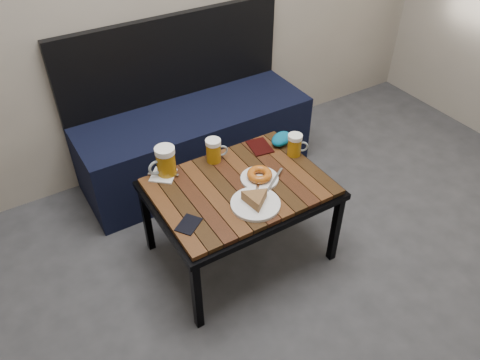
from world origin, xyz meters
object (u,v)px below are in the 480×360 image
passport_burgundy (260,147)px  knit_pouch (281,139)px  cafe_table (240,192)px  passport_navy (189,224)px  beer_mug_left (165,162)px  beer_mug_centre (214,150)px  bench (193,135)px  plate_bagel (260,176)px  beer_mug_right (295,145)px  plate_pie (256,201)px

passport_burgundy → knit_pouch: 0.12m
cafe_table → passport_navy: size_ratio=7.52×
beer_mug_left → beer_mug_centre: beer_mug_left is taller
cafe_table → knit_pouch: size_ratio=6.31×
bench → plate_bagel: bearing=-91.8°
beer_mug_right → beer_mug_left: bearing=-165.8°
passport_burgundy → bench: bearing=111.6°
beer_mug_centre → beer_mug_right: (0.37, -0.17, -0.00)m
cafe_table → plate_bagel: plate_bagel is taller
knit_pouch → plate_bagel: bearing=-143.5°
bench → beer_mug_centre: bearing=-104.3°
beer_mug_left → bench: bearing=-129.4°
beer_mug_left → passport_burgundy: beer_mug_left is taller
beer_mug_right → plate_bagel: beer_mug_right is taller
cafe_table → beer_mug_left: bearing=136.3°
cafe_table → beer_mug_centre: (-0.01, 0.23, 0.11)m
knit_pouch → beer_mug_right: bearing=-89.0°
bench → plate_pie: (-0.14, -0.92, 0.22)m
passport_navy → knit_pouch: (0.69, 0.29, 0.03)m
cafe_table → plate_bagel: (0.10, -0.02, 0.06)m
beer_mug_left → beer_mug_right: bearing=161.0°
bench → plate_bagel: size_ratio=6.14×
cafe_table → beer_mug_right: beer_mug_right is taller
bench → beer_mug_left: bench is taller
cafe_table → passport_burgundy: size_ratio=5.87×
plate_pie → passport_burgundy: (0.26, 0.36, -0.02)m
bench → beer_mug_right: size_ratio=11.90×
plate_bagel → knit_pouch: 0.32m
plate_pie → knit_pouch: size_ratio=1.68×
plate_pie → passport_burgundy: plate_pie is taller
plate_bagel → beer_mug_left: bearing=143.5°
passport_navy → knit_pouch: bearing=77.8°
beer_mug_left → knit_pouch: bearing=171.0°
beer_mug_left → knit_pouch: (0.62, -0.07, -0.05)m
bench → beer_mug_centre: bench is taller
plate_pie → plate_bagel: (0.11, 0.14, -0.00)m
plate_pie → passport_burgundy: bearing=54.3°
beer_mug_right → plate_bagel: 0.28m
passport_navy → beer_mug_centre: bearing=102.3°
plate_bagel → knit_pouch: bearing=36.5°
plate_bagel → passport_burgundy: (0.15, 0.22, -0.02)m
knit_pouch → plate_pie: bearing=-138.3°
plate_pie → passport_burgundy: size_ratio=1.57×
beer_mug_right → plate_pie: bearing=-118.7°
beer_mug_centre → passport_burgundy: beer_mug_centre is taller
bench → knit_pouch: size_ratio=10.52×
cafe_table → beer_mug_right: bearing=9.7°
beer_mug_centre → passport_navy: 0.47m
beer_mug_left → passport_navy: beer_mug_left is taller
beer_mug_left → plate_bagel: 0.45m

